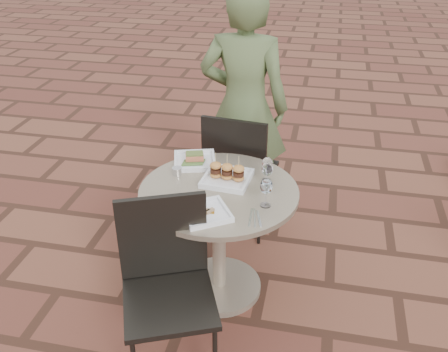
% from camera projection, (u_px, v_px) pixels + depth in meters
% --- Properties ---
extents(ground, '(60.00, 60.00, 0.00)m').
position_uv_depth(ground, '(265.00, 276.00, 3.26)').
color(ground, brown).
rests_on(ground, ground).
extents(cafe_table, '(0.90, 0.90, 0.73)m').
position_uv_depth(cafe_table, '(219.00, 225.00, 2.92)').
color(cafe_table, gray).
rests_on(cafe_table, ground).
extents(chair_far, '(0.49, 0.49, 0.93)m').
position_uv_depth(chair_far, '(238.00, 165.00, 3.42)').
color(chair_far, black).
rests_on(chair_far, ground).
extents(chair_near, '(0.58, 0.58, 0.93)m').
position_uv_depth(chair_near, '(166.00, 273.00, 2.45)').
color(chair_near, black).
rests_on(chair_near, ground).
extents(diner, '(0.64, 0.43, 1.73)m').
position_uv_depth(diner, '(244.00, 108.00, 3.50)').
color(diner, '#475830').
rests_on(diner, ground).
extents(plate_salmon, '(0.31, 0.31, 0.07)m').
position_uv_depth(plate_salmon, '(195.00, 160.00, 3.06)').
color(plate_salmon, white).
rests_on(plate_salmon, cafe_table).
extents(plate_sliders, '(0.28, 0.28, 0.17)m').
position_uv_depth(plate_sliders, '(227.00, 175.00, 2.86)').
color(plate_sliders, white).
rests_on(plate_sliders, cafe_table).
extents(plate_tuna, '(0.32, 0.32, 0.03)m').
position_uv_depth(plate_tuna, '(205.00, 213.00, 2.57)').
color(plate_tuna, white).
rests_on(plate_tuna, cafe_table).
extents(wine_glass_right, '(0.07, 0.07, 0.16)m').
position_uv_depth(wine_glass_right, '(266.00, 187.00, 2.60)').
color(wine_glass_right, white).
rests_on(wine_glass_right, cafe_table).
extents(wine_glass_mid, '(0.06, 0.06, 0.15)m').
position_uv_depth(wine_glass_mid, '(267.00, 164.00, 2.84)').
color(wine_glass_mid, white).
rests_on(wine_glass_mid, cafe_table).
extents(wine_glass_far, '(0.07, 0.07, 0.16)m').
position_uv_depth(wine_glass_far, '(267.00, 169.00, 2.77)').
color(wine_glass_far, white).
rests_on(wine_glass_far, cafe_table).
extents(steel_ramekin, '(0.06, 0.06, 0.04)m').
position_uv_depth(steel_ramekin, '(177.00, 171.00, 2.94)').
color(steel_ramekin, silver).
rests_on(steel_ramekin, cafe_table).
extents(cutlery_set, '(0.11, 0.19, 0.00)m').
position_uv_depth(cutlery_set, '(255.00, 218.00, 2.55)').
color(cutlery_set, silver).
rests_on(cutlery_set, cafe_table).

